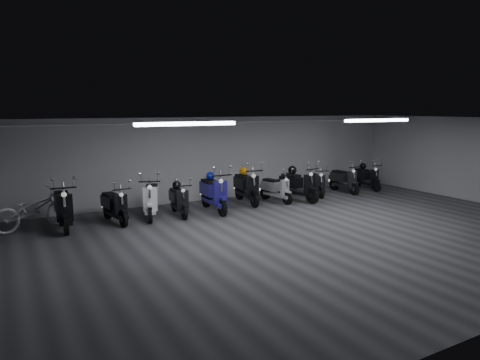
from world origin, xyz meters
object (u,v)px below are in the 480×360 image
scooter_1 (114,200)px  scooter_3 (179,195)px  bicycle (32,205)px  helmet_2 (243,171)px  scooter_9 (344,176)px  scooter_5 (247,182)px  helmet_3 (363,166)px  scooter_10 (367,174)px  scooter_2 (151,193)px  scooter_4 (214,187)px  helmet_0 (292,170)px  helmet_1 (210,176)px  scooter_0 (63,201)px  scooter_8 (316,179)px  scooter_6 (276,184)px  helmet_4 (177,185)px  scooter_7 (298,180)px

scooter_1 → scooter_3: size_ratio=1.05×
bicycle → helmet_2: size_ratio=7.06×
scooter_3 → scooter_9: (6.60, 0.30, 0.04)m
scooter_5 → helmet_3: size_ratio=7.94×
scooter_5 → scooter_10: 5.28m
scooter_5 → helmet_2: (0.03, 0.27, 0.31)m
scooter_9 → scooter_2: bearing=-176.5°
scooter_9 → helmet_2: 4.08m
scooter_5 → scooter_10: size_ratio=1.18×
scooter_4 → helmet_0: bearing=8.8°
scooter_2 → scooter_4: size_ratio=0.95×
scooter_1 → helmet_3: scooter_1 is taller
scooter_10 → helmet_1: bearing=-175.1°
scooter_0 → scooter_4: (4.21, -0.17, 0.01)m
scooter_4 → scooter_8: (4.24, 0.40, -0.15)m
scooter_0 → scooter_1: scooter_0 is taller
scooter_9 → helmet_1: scooter_9 is taller
scooter_1 → scooter_6: scooter_1 is taller
scooter_9 → helmet_1: 5.50m
scooter_2 → scooter_10: scooter_2 is taller
helmet_1 → scooter_2: bearing=-178.1°
helmet_1 → scooter_3: bearing=-168.4°
scooter_6 → bicycle: 7.31m
scooter_1 → scooter_3: (1.83, -0.07, -0.03)m
helmet_1 → scooter_4: bearing=-93.8°
scooter_5 → helmet_0: scooter_5 is taller
scooter_5 → scooter_8: (2.81, -0.10, -0.13)m
scooter_10 → helmet_4: size_ratio=6.53×
scooter_0 → scooter_5: 5.65m
scooter_1 → helmet_4: bearing=-3.9°
scooter_6 → scooter_1: bearing=171.0°
scooter_1 → scooter_9: scooter_9 is taller
scooter_0 → helmet_4: size_ratio=7.79×
helmet_0 → helmet_1: size_ratio=1.15×
scooter_8 → scooter_10: 2.46m
scooter_6 → scooter_5: bearing=153.6°
scooter_5 → helmet_2: size_ratio=7.02×
scooter_8 → bicycle: (-9.15, 0.13, 0.03)m
scooter_0 → scooter_10: bearing=4.4°
scooter_7 → scooter_8: bearing=7.6°
scooter_3 → helmet_1: 1.22m
scooter_6 → scooter_8: bearing=-4.1°
scooter_10 → helmet_3: size_ratio=6.73×
scooter_6 → helmet_0: 0.81m
scooter_0 → scooter_3: size_ratio=1.23×
scooter_9 → bicycle: (-10.41, 0.18, -0.00)m
helmet_1 → bicycle: bearing=177.1°
bicycle → scooter_5: bearing=-108.1°
scooter_10 → helmet_1: scooter_10 is taller
scooter_7 → scooter_9: 2.39m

